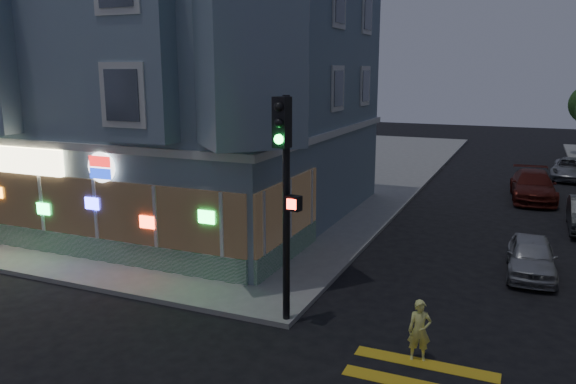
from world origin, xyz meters
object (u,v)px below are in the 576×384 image
Objects in this scene: traffic_signal at (285,173)px; parked_car_c at (533,186)px; parked_car_d at (571,169)px; parked_car_a at (531,256)px; running_child at (420,330)px.

parked_car_c is at bearing 82.32° from traffic_signal.
parked_car_c reaches higher than parked_car_d.
traffic_signal is at bearing -133.55° from parked_car_a.
traffic_signal is at bearing 158.38° from running_child.
running_child reaches higher than parked_car_a.
parked_car_d is (2.10, 6.94, -0.10)m from parked_car_c.
parked_car_c is 0.88× the size of traffic_signal.
parked_car_a is 18.67m from parked_car_d.
parked_car_c is at bearing 67.15° from running_child.
running_child is 4.82m from traffic_signal.
traffic_signal is at bearing -112.24° from parked_car_c.
running_child is 7.29m from parked_car_a.
traffic_signal reaches higher than running_child.
parked_car_c is 1.11× the size of parked_car_d.
traffic_signal reaches higher than parked_car_d.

